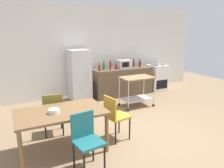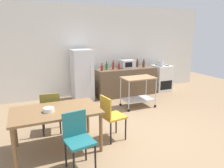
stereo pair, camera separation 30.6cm
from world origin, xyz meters
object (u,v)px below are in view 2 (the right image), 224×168
object	(u,v)px
refrigerator	(82,75)
bottle_soda	(113,66)
bottle_sparkling_water	(119,66)
kettle	(161,63)
chair_mustard	(111,115)
chair_teal	(78,137)
fruit_bowl	(49,110)
bottle_vinegar	(137,64)
stove_oven	(161,78)
bottle_soy_sauce	(144,64)
dining_table	(56,114)
chair_olive	(51,110)
bottle_wine	(107,66)
bottle_olive_oil	(102,68)
microwave	(127,64)
kitchen_cart	(138,87)

from	to	relation	value
refrigerator	bottle_soda	xyz separation A→B (m)	(0.98, -0.13, 0.25)
bottle_sparkling_water	kettle	distance (m)	1.61
chair_mustard	bottle_sparkling_water	size ratio (longest dim) A/B	3.82
chair_teal	fruit_bowl	xyz separation A→B (m)	(-0.33, 0.62, 0.27)
bottle_sparkling_water	bottle_vinegar	bearing A→B (deg)	11.54
stove_oven	bottle_soy_sauce	distance (m)	0.96
dining_table	chair_olive	world-z (taller)	chair_olive
dining_table	bottle_sparkling_water	size ratio (longest dim) A/B	6.45
bottle_wine	chair_teal	bearing A→B (deg)	-118.81
dining_table	bottle_sparkling_water	bearing A→B (deg)	45.92
fruit_bowl	bottle_olive_oil	bearing A→B (deg)	52.62
bottle_wine	dining_table	bearing A→B (deg)	-127.93
bottle_sparkling_water	microwave	xyz separation A→B (m)	(0.36, 0.13, 0.04)
chair_mustard	fruit_bowl	bearing A→B (deg)	80.86
kitchen_cart	bottle_soy_sauce	xyz separation A→B (m)	(0.87, 1.15, 0.43)
chair_mustard	bottle_soda	size ratio (longest dim) A/B	2.98
bottle_soda	bottle_sparkling_water	size ratio (longest dim) A/B	1.28
bottle_wine	fruit_bowl	bearing A→B (deg)	-128.97
chair_olive	stove_oven	xyz separation A→B (m)	(4.11, 1.87, -0.07)
kitchen_cart	dining_table	bearing A→B (deg)	-151.11
bottle_wine	bottle_olive_oil	bearing A→B (deg)	-150.92
microwave	fruit_bowl	world-z (taller)	microwave
bottle_olive_oil	bottle_soda	world-z (taller)	bottle_soda
chair_mustard	bottle_vinegar	xyz separation A→B (m)	(2.11, 2.67, 0.49)
chair_olive	bottle_wine	size ratio (longest dim) A/B	3.37
chair_teal	stove_oven	xyz separation A→B (m)	(3.89, 3.22, -0.07)
bottle_wine	bottle_soy_sauce	bearing A→B (deg)	-2.00
chair_olive	bottle_wine	world-z (taller)	bottle_wine
bottle_wine	bottle_sparkling_water	size ratio (longest dim) A/B	1.13
bottle_olive_oil	refrigerator	bearing A→B (deg)	162.54
chair_olive	bottle_wine	distance (m)	2.79
fruit_bowl	bottle_vinegar	bearing A→B (deg)	39.31
refrigerator	bottle_sparkling_water	size ratio (longest dim) A/B	6.66
stove_oven	kitchen_cart	xyz separation A→B (m)	(-1.66, -1.19, 0.12)
chair_teal	stove_oven	size ratio (longest dim) A/B	0.97
bottle_sparkling_water	kettle	size ratio (longest dim) A/B	0.97
stove_oven	microwave	size ratio (longest dim) A/B	2.00
chair_olive	bottle_soda	distance (m)	2.89
bottle_olive_oil	kettle	size ratio (longest dim) A/B	0.97
bottle_vinegar	fruit_bowl	size ratio (longest dim) A/B	1.51
chair_mustard	bottle_soy_sauce	distance (m)	3.48
microwave	bottle_soy_sauce	distance (m)	0.58
dining_table	fruit_bowl	size ratio (longest dim) A/B	8.24
bottle_olive_oil	fruit_bowl	world-z (taller)	bottle_olive_oil
chair_olive	chair_teal	distance (m)	1.37
dining_table	stove_oven	distance (m)	4.83
kettle	chair_olive	bearing A→B (deg)	-156.07
bottle_soy_sauce	kettle	distance (m)	0.67
chair_teal	fruit_bowl	bearing A→B (deg)	109.37
bottle_vinegar	microwave	bearing A→B (deg)	-176.00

